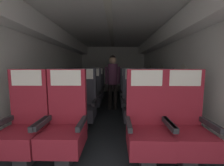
{
  "coord_description": "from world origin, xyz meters",
  "views": [
    {
      "loc": [
        0.12,
        -0.24,
        1.23
      ],
      "look_at": [
        0.03,
        3.52,
        0.8
      ],
      "focal_mm": 22.33,
      "sensor_mm": 36.0,
      "label": 1
    }
  ],
  "objects_px": {
    "seat_c_left_window": "(73,94)",
    "seat_d_left_aisle": "(96,89)",
    "seat_a_right_window": "(147,126)",
    "seat_c_right_window": "(130,95)",
    "seat_a_left_window": "(25,125)",
    "seat_d_left_window": "(81,89)",
    "seat_b_left_window": "(58,104)",
    "seat_b_right_window": "(136,105)",
    "seat_c_left_aisle": "(91,94)",
    "seat_d_right_window": "(127,89)",
    "seat_d_right_aisle": "(142,89)",
    "seat_a_right_aisle": "(186,126)",
    "seat_c_right_aisle": "(149,95)",
    "seat_a_left_aisle": "(65,125)",
    "seat_b_left_aisle": "(83,104)",
    "seat_b_right_aisle": "(162,105)",
    "flight_attendant": "(113,77)"
  },
  "relations": [
    {
      "from": "seat_a_right_aisle",
      "to": "seat_c_left_window",
      "type": "bearing_deg",
      "value": 135.58
    },
    {
      "from": "seat_a_left_window",
      "to": "seat_c_right_aisle",
      "type": "bearing_deg",
      "value": 44.29
    },
    {
      "from": "seat_d_left_window",
      "to": "seat_c_right_aisle",
      "type": "bearing_deg",
      "value": -25.68
    },
    {
      "from": "seat_d_left_window",
      "to": "seat_b_right_aisle",
      "type": "bearing_deg",
      "value": -43.97
    },
    {
      "from": "seat_b_left_aisle",
      "to": "seat_b_right_aisle",
      "type": "bearing_deg",
      "value": -0.63
    },
    {
      "from": "seat_c_left_window",
      "to": "seat_d_left_aisle",
      "type": "height_order",
      "value": "same"
    },
    {
      "from": "seat_c_left_window",
      "to": "seat_d_right_aisle",
      "type": "xyz_separation_m",
      "value": [
        2.01,
        0.97,
        0.0
      ]
    },
    {
      "from": "seat_d_right_aisle",
      "to": "seat_c_right_aisle",
      "type": "bearing_deg",
      "value": -90.22
    },
    {
      "from": "seat_a_right_aisle",
      "to": "seat_b_left_window",
      "type": "height_order",
      "value": "same"
    },
    {
      "from": "seat_b_right_window",
      "to": "seat_d_right_aisle",
      "type": "bearing_deg",
      "value": 75.84
    },
    {
      "from": "seat_a_left_aisle",
      "to": "seat_d_left_aisle",
      "type": "relative_size",
      "value": 1.0
    },
    {
      "from": "seat_b_left_window",
      "to": "seat_b_right_window",
      "type": "distance_m",
      "value": 1.53
    },
    {
      "from": "seat_a_left_window",
      "to": "seat_a_left_aisle",
      "type": "xyz_separation_m",
      "value": [
        0.5,
        0.01,
        0.0
      ]
    },
    {
      "from": "seat_a_right_aisle",
      "to": "seat_d_left_window",
      "type": "relative_size",
      "value": 1.0
    },
    {
      "from": "seat_a_left_window",
      "to": "seat_d_left_aisle",
      "type": "distance_m",
      "value": 3.0
    },
    {
      "from": "flight_attendant",
      "to": "seat_d_right_window",
      "type": "bearing_deg",
      "value": -118.17
    },
    {
      "from": "seat_a_left_aisle",
      "to": "flight_attendant",
      "type": "bearing_deg",
      "value": 76.36
    },
    {
      "from": "seat_a_left_window",
      "to": "flight_attendant",
      "type": "relative_size",
      "value": 0.77
    },
    {
      "from": "seat_c_right_aisle",
      "to": "flight_attendant",
      "type": "bearing_deg",
      "value": 160.39
    },
    {
      "from": "seat_c_right_aisle",
      "to": "seat_c_right_window",
      "type": "bearing_deg",
      "value": -179.54
    },
    {
      "from": "seat_a_right_aisle",
      "to": "seat_b_left_window",
      "type": "relative_size",
      "value": 1.0
    },
    {
      "from": "seat_b_left_aisle",
      "to": "seat_d_left_window",
      "type": "relative_size",
      "value": 1.0
    },
    {
      "from": "seat_b_left_window",
      "to": "flight_attendant",
      "type": "xyz_separation_m",
      "value": [
        1.06,
        1.31,
        0.46
      ]
    },
    {
      "from": "seat_c_left_window",
      "to": "seat_a_right_window",
      "type": "bearing_deg",
      "value": -52.35
    },
    {
      "from": "seat_c_right_aisle",
      "to": "seat_d_left_window",
      "type": "height_order",
      "value": "same"
    },
    {
      "from": "seat_b_left_window",
      "to": "seat_a_left_aisle",
      "type": "bearing_deg",
      "value": -63.04
    },
    {
      "from": "seat_a_right_aisle",
      "to": "flight_attendant",
      "type": "distance_m",
      "value": 2.52
    },
    {
      "from": "seat_c_right_window",
      "to": "seat_d_right_window",
      "type": "relative_size",
      "value": 1.0
    },
    {
      "from": "seat_c_left_aisle",
      "to": "seat_a_left_window",
      "type": "bearing_deg",
      "value": -104.15
    },
    {
      "from": "seat_c_left_window",
      "to": "seat_b_left_window",
      "type": "bearing_deg",
      "value": -90.66
    },
    {
      "from": "seat_a_left_window",
      "to": "seat_b_right_aisle",
      "type": "distance_m",
      "value": 2.25
    },
    {
      "from": "seat_a_right_aisle",
      "to": "seat_b_left_aisle",
      "type": "distance_m",
      "value": 1.8
    },
    {
      "from": "seat_a_right_window",
      "to": "seat_d_left_aisle",
      "type": "xyz_separation_m",
      "value": [
        -1.03,
        2.95,
        0.0
      ]
    },
    {
      "from": "seat_a_left_aisle",
      "to": "seat_c_left_aisle",
      "type": "height_order",
      "value": "same"
    },
    {
      "from": "seat_d_left_window",
      "to": "seat_d_right_aisle",
      "type": "relative_size",
      "value": 1.0
    },
    {
      "from": "seat_c_right_aisle",
      "to": "seat_d_left_window",
      "type": "distance_m",
      "value": 2.24
    },
    {
      "from": "seat_c_right_aisle",
      "to": "seat_c_left_aisle",
      "type": "bearing_deg",
      "value": 179.51
    },
    {
      "from": "seat_a_right_aisle",
      "to": "flight_attendant",
      "type": "relative_size",
      "value": 0.77
    },
    {
      "from": "seat_d_right_aisle",
      "to": "seat_d_right_window",
      "type": "relative_size",
      "value": 1.0
    },
    {
      "from": "seat_b_left_window",
      "to": "seat_d_right_window",
      "type": "distance_m",
      "value": 2.48
    },
    {
      "from": "seat_d_left_window",
      "to": "flight_attendant",
      "type": "height_order",
      "value": "flight_attendant"
    },
    {
      "from": "seat_b_right_aisle",
      "to": "seat_d_right_window",
      "type": "bearing_deg",
      "value": 104.1
    },
    {
      "from": "seat_a_left_window",
      "to": "seat_d_left_window",
      "type": "xyz_separation_m",
      "value": [
        -0.0,
        2.94,
        0.0
      ]
    },
    {
      "from": "seat_c_left_aisle",
      "to": "seat_d_right_window",
      "type": "height_order",
      "value": "same"
    },
    {
      "from": "seat_a_right_aisle",
      "to": "seat_b_left_window",
      "type": "bearing_deg",
      "value": 153.83
    },
    {
      "from": "seat_a_right_window",
      "to": "seat_c_right_window",
      "type": "height_order",
      "value": "same"
    },
    {
      "from": "seat_a_left_window",
      "to": "seat_d_right_window",
      "type": "bearing_deg",
      "value": 62.69
    },
    {
      "from": "seat_b_left_aisle",
      "to": "seat_a_left_window",
      "type": "bearing_deg",
      "value": -116.59
    },
    {
      "from": "seat_c_left_aisle",
      "to": "seat_c_right_aisle",
      "type": "height_order",
      "value": "same"
    },
    {
      "from": "seat_c_left_aisle",
      "to": "seat_b_left_window",
      "type": "bearing_deg",
      "value": -117.16
    }
  ]
}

